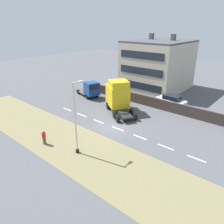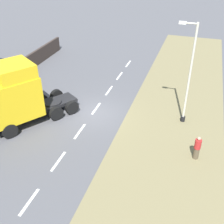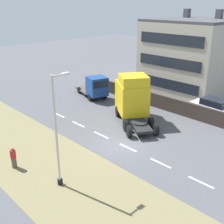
# 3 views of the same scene
# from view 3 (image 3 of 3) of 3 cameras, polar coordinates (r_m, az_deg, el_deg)

# --- Properties ---
(ground_plane) EXTENTS (120.00, 120.00, 0.00)m
(ground_plane) POSITION_cam_3_polar(r_m,az_deg,el_deg) (22.93, 1.96, -6.65)
(ground_plane) COLOR #515156
(ground_plane) RESTS_ON ground
(grass_verge) EXTENTS (7.00, 44.00, 0.01)m
(grass_verge) POSITION_cam_3_polar(r_m,az_deg,el_deg) (19.65, -10.60, -12.26)
(grass_verge) COLOR olive
(grass_verge) RESTS_ON ground
(lane_markings) EXTENTS (0.16, 21.00, 0.00)m
(lane_markings) POSITION_cam_3_polar(r_m,az_deg,el_deg) (22.51, 3.25, -7.24)
(lane_markings) COLOR white
(lane_markings) RESTS_ON ground
(boundary_wall) EXTENTS (0.25, 24.00, 1.53)m
(boundary_wall) POSITION_cam_3_polar(r_m,az_deg,el_deg) (29.23, 14.36, 0.67)
(boundary_wall) COLOR #382D28
(boundary_wall) RESTS_ON ground
(building_block) EXTENTS (11.63, 9.86, 10.01)m
(building_block) POSITION_cam_3_polar(r_m,az_deg,el_deg) (38.33, 16.51, 11.06)
(building_block) COLOR #B7AD99
(building_block) RESTS_ON ground
(lorry_cab) EXTENTS (5.70, 6.72, 4.66)m
(lorry_cab) POSITION_cam_3_polar(r_m,az_deg,el_deg) (26.93, 4.17, 2.92)
(lorry_cab) COLOR black
(lorry_cab) RESTS_ON ground
(flatbed_truck) EXTENTS (3.56, 5.97, 2.75)m
(flatbed_truck) POSITION_cam_3_polar(r_m,az_deg,el_deg) (33.31, -3.37, 5.10)
(flatbed_truck) COLOR navy
(flatbed_truck) RESTS_ON ground
(parked_car) EXTENTS (2.16, 4.52, 1.93)m
(parked_car) POSITION_cam_3_polar(r_m,az_deg,el_deg) (29.65, 19.78, 0.72)
(parked_car) COLOR silver
(parked_car) RESTS_ON ground
(lamp_post) EXTENTS (1.28, 0.33, 7.10)m
(lamp_post) POSITION_cam_3_polar(r_m,az_deg,el_deg) (17.04, -10.98, -5.14)
(lamp_post) COLOR black
(lamp_post) RESTS_ON ground
(pedestrian) EXTENTS (0.39, 0.39, 1.59)m
(pedestrian) POSITION_cam_3_polar(r_m,az_deg,el_deg) (20.76, -19.39, -8.75)
(pedestrian) COLOR brown
(pedestrian) RESTS_ON ground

